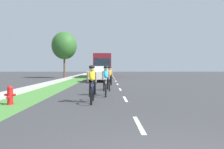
# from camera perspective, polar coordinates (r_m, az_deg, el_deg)

# --- Properties ---
(ground_plane) EXTENTS (120.00, 120.00, 0.00)m
(ground_plane) POSITION_cam_1_polar(r_m,az_deg,el_deg) (22.75, 1.11, -1.96)
(ground_plane) COLOR #38383A
(grass_verge) EXTENTS (1.95, 70.00, 0.01)m
(grass_verge) POSITION_cam_1_polar(r_m,az_deg,el_deg) (23.08, -10.69, -1.93)
(grass_verge) COLOR #478438
(grass_verge) RESTS_ON ground_plane
(sidewalk_concrete) EXTENTS (1.40, 70.00, 0.10)m
(sidewalk_concrete) POSITION_cam_1_polar(r_m,az_deg,el_deg) (23.42, -14.74, -1.90)
(sidewalk_concrete) COLOR #B2ADA3
(sidewalk_concrete) RESTS_ON ground_plane
(lane_markings_center) EXTENTS (0.12, 53.13, 0.01)m
(lane_markings_center) POSITION_cam_1_polar(r_m,az_deg,el_deg) (26.74, 0.82, -1.40)
(lane_markings_center) COLOR white
(lane_markings_center) RESTS_ON ground_plane
(fire_hydrant_red) EXTENTS (0.44, 0.38, 0.76)m
(fire_hydrant_red) POSITION_cam_1_polar(r_m,az_deg,el_deg) (9.77, -24.74, -4.88)
(fire_hydrant_red) COLOR red
(fire_hydrant_red) RESTS_ON ground_plane
(cyclist_lead) EXTENTS (0.42, 1.72, 1.58)m
(cyclist_lead) POSITION_cam_1_polar(r_m,az_deg,el_deg) (9.32, -5.10, -2.32)
(cyclist_lead) COLOR black
(cyclist_lead) RESTS_ON ground_plane
(cyclist_trailing) EXTENTS (0.42, 1.72, 1.58)m
(cyclist_trailing) POSITION_cam_1_polar(r_m,az_deg,el_deg) (11.61, -1.58, -1.52)
(cyclist_trailing) COLOR black
(cyclist_trailing) RESTS_ON ground_plane
(cyclist_distant) EXTENTS (0.42, 1.72, 1.58)m
(cyclist_distant) POSITION_cam_1_polar(r_m,az_deg,el_deg) (14.38, -0.62, -0.88)
(cyclist_distant) COLOR black
(cyclist_distant) RESTS_ON ground_plane
(pickup_white) EXTENTS (2.22, 5.10, 1.64)m
(pickup_white) POSITION_cam_1_polar(r_m,az_deg,el_deg) (23.79, -3.11, 0.20)
(pickup_white) COLOR silver
(pickup_white) RESTS_ON ground_plane
(bus_maroon) EXTENTS (2.78, 11.60, 3.48)m
(bus_maroon) POSITION_cam_1_polar(r_m,az_deg,el_deg) (36.17, -2.29, 2.56)
(bus_maroon) COLOR maroon
(bus_maroon) RESTS_ON ground_plane
(suv_red) EXTENTS (2.15, 4.70, 1.79)m
(suv_red) POSITION_cam_1_polar(r_m,az_deg,el_deg) (52.42, -1.57, 1.18)
(suv_red) COLOR red
(suv_red) RESTS_ON ground_plane
(street_tree_near) EXTENTS (3.53, 3.53, 6.55)m
(street_tree_near) POSITION_cam_1_polar(r_m,az_deg,el_deg) (32.37, -12.18, 7.26)
(street_tree_near) COLOR brown
(street_tree_near) RESTS_ON ground_plane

